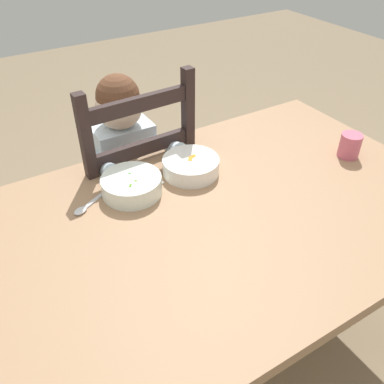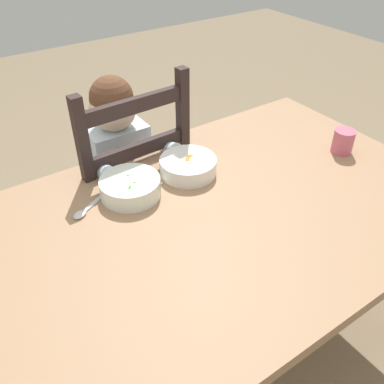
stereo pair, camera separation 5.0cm
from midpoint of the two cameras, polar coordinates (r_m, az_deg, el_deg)
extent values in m
plane|color=#806C51|center=(1.75, 2.67, -21.20)|extent=(8.00, 8.00, 0.00)
cube|color=#9D7655|center=(1.22, 3.58, -3.91)|extent=(1.55, 0.93, 0.04)
cylinder|color=#9D7655|center=(2.04, 13.35, 1.53)|extent=(0.07, 0.07, 0.67)
cube|color=black|center=(1.75, -8.28, -0.03)|extent=(0.44, 0.44, 0.02)
cube|color=black|center=(2.09, -5.46, -0.63)|extent=(0.04, 0.04, 0.43)
cube|color=black|center=(1.99, -15.09, -4.32)|extent=(0.04, 0.04, 0.43)
cube|color=black|center=(1.84, 0.34, -6.68)|extent=(0.04, 0.04, 0.43)
cube|color=black|center=(1.72, -10.43, -11.41)|extent=(0.04, 0.04, 0.43)
cube|color=black|center=(1.53, 0.41, 7.25)|extent=(0.04, 0.04, 0.55)
cube|color=black|center=(1.39, -12.74, 2.75)|extent=(0.04, 0.04, 0.55)
cube|color=black|center=(1.36, -6.37, 12.02)|extent=(0.36, 0.04, 0.05)
cube|color=black|center=(1.44, -5.93, 6.07)|extent=(0.36, 0.04, 0.05)
cube|color=silver|center=(1.63, -8.36, 4.19)|extent=(0.22, 0.14, 0.32)
sphere|color=beige|center=(1.52, -9.16, 11.70)|extent=(0.17, 0.17, 0.17)
sphere|color=brown|center=(1.50, -9.31, 13.01)|extent=(0.16, 0.16, 0.16)
cylinder|color=#3F4C72|center=(1.77, -7.25, -8.71)|extent=(0.07, 0.07, 0.45)
cylinder|color=#3F4C72|center=(1.81, -4.08, -7.45)|extent=(0.07, 0.07, 0.45)
cylinder|color=silver|center=(1.47, -11.61, 3.53)|extent=(0.06, 0.24, 0.13)
cylinder|color=silver|center=(1.56, -2.73, 6.34)|extent=(0.06, 0.24, 0.13)
cylinder|color=white|center=(1.28, -7.26, 0.92)|extent=(0.19, 0.19, 0.06)
cylinder|color=white|center=(1.30, -7.18, 0.00)|extent=(0.08, 0.08, 0.01)
cylinder|color=#4CA227|center=(1.28, -7.29, 1.23)|extent=(0.15, 0.15, 0.03)
sphere|color=#589C1F|center=(1.25, -6.68, 1.39)|extent=(0.01, 0.01, 0.01)
sphere|color=#4E9A20|center=(1.24, -7.34, 0.83)|extent=(0.01, 0.01, 0.01)
sphere|color=#4F9D24|center=(1.23, -7.44, 0.59)|extent=(0.01, 0.01, 0.01)
sphere|color=green|center=(1.29, -7.53, 2.42)|extent=(0.01, 0.01, 0.01)
cylinder|color=white|center=(1.37, 0.89, 3.63)|extent=(0.19, 0.19, 0.05)
cylinder|color=white|center=(1.38, 0.88, 2.80)|extent=(0.09, 0.09, 0.01)
cylinder|color=orange|center=(1.36, 0.89, 3.91)|extent=(0.16, 0.16, 0.03)
cube|color=orange|center=(1.36, 0.91, 4.68)|extent=(0.02, 0.02, 0.01)
cube|color=orange|center=(1.35, 0.80, 4.35)|extent=(0.02, 0.02, 0.01)
cube|color=orange|center=(1.37, 1.28, 4.89)|extent=(0.02, 0.02, 0.01)
cube|color=silver|center=(1.29, -12.14, -1.02)|extent=(0.09, 0.06, 0.00)
ellipsoid|color=silver|center=(1.25, -14.14, -2.56)|extent=(0.05, 0.05, 0.01)
cylinder|color=#CD5D76|center=(1.56, 21.95, 6.00)|extent=(0.07, 0.07, 0.09)
cube|color=white|center=(1.34, -6.40, 1.21)|extent=(0.15, 0.14, 0.00)
camera|label=1|loc=(0.03, 91.19, -0.90)|focal=38.40mm
camera|label=2|loc=(0.03, -88.81, 0.90)|focal=38.40mm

